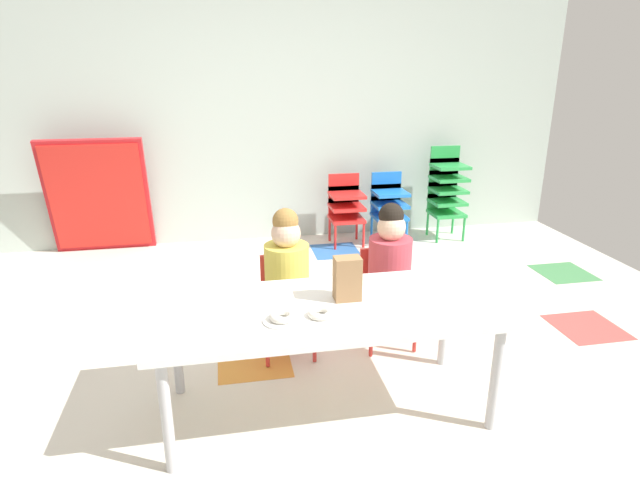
{
  "coord_description": "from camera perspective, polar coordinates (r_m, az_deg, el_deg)",
  "views": [
    {
      "loc": [
        -0.57,
        -2.75,
        1.7
      ],
      "look_at": [
        -0.1,
        -0.28,
        0.84
      ],
      "focal_mm": 29.21,
      "sensor_mm": 36.0,
      "label": 1
    }
  ],
  "objects": [
    {
      "name": "seated_child_near_camera",
      "position": [
        3.05,
        -3.68,
        -3.25
      ],
      "size": [
        0.34,
        0.34,
        0.92
      ],
      "color": "red",
      "rests_on": "ground_plane"
    },
    {
      "name": "paper_bag_brown",
      "position": [
        2.56,
        3.12,
        -4.23
      ],
      "size": [
        0.13,
        0.09,
        0.22
      ],
      "primitive_type": "cube",
      "color": "#9E754C",
      "rests_on": "craft_table"
    },
    {
      "name": "paper_plate_near_edge",
      "position": [
        2.39,
        -4.13,
        -8.77
      ],
      "size": [
        0.18,
        0.18,
        0.01
      ],
      "primitive_type": "cylinder",
      "color": "white",
      "rests_on": "craft_table"
    },
    {
      "name": "kid_chair_green_stack",
      "position": [
        5.39,
        13.71,
        5.6
      ],
      "size": [
        0.32,
        0.3,
        0.92
      ],
      "color": "green",
      "rests_on": "ground_plane"
    },
    {
      "name": "folded_activity_table",
      "position": [
        5.19,
        -23.13,
        4.36
      ],
      "size": [
        0.9,
        0.29,
        1.09
      ],
      "color": "red",
      "rests_on": "ground_plane"
    },
    {
      "name": "back_wall",
      "position": [
        5.18,
        -4.59,
        14.05
      ],
      "size": [
        5.82,
        0.1,
        2.55
      ],
      "primitive_type": "cube",
      "color": "#B2C1B7",
      "rests_on": "ground_plane"
    },
    {
      "name": "seated_child_middle_seat",
      "position": [
        3.19,
        7.6,
        -2.43
      ],
      "size": [
        0.34,
        0.34,
        0.92
      ],
      "color": "red",
      "rests_on": "ground_plane"
    },
    {
      "name": "donut_powdered_loose",
      "position": [
        2.42,
        0.05,
        -8.03
      ],
      "size": [
        0.12,
        0.12,
        0.03
      ],
      "primitive_type": "torus",
      "color": "white",
      "rests_on": "craft_table"
    },
    {
      "name": "donut_powdered_on_plate",
      "position": [
        2.38,
        -4.14,
        -8.35
      ],
      "size": [
        0.12,
        0.12,
        0.03
      ],
      "primitive_type": "torus",
      "color": "white",
      "rests_on": "craft_table"
    },
    {
      "name": "kid_chair_red_stack",
      "position": [
        5.08,
        2.84,
        3.92
      ],
      "size": [
        0.32,
        0.3,
        0.68
      ],
      "color": "red",
      "rests_on": "ground_plane"
    },
    {
      "name": "craft_table",
      "position": [
        2.56,
        0.84,
        -8.23
      ],
      "size": [
        1.67,
        0.71,
        0.59
      ],
      "color": "white",
      "rests_on": "ground_plane"
    },
    {
      "name": "kid_chair_blue_stack",
      "position": [
        5.2,
        7.53,
        4.12
      ],
      "size": [
        0.32,
        0.3,
        0.68
      ],
      "color": "blue",
      "rests_on": "ground_plane"
    },
    {
      "name": "ground_plane",
      "position": [
        3.3,
        0.88,
        -12.45
      ],
      "size": [
        5.82,
        4.76,
        0.02
      ],
      "color": "silver"
    }
  ]
}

